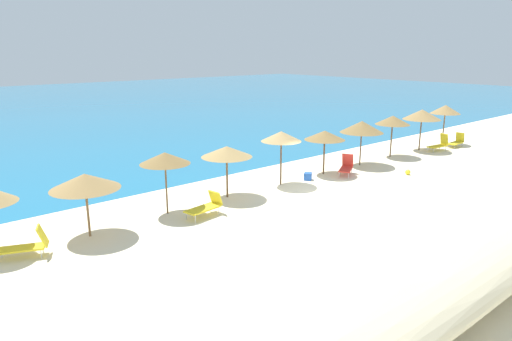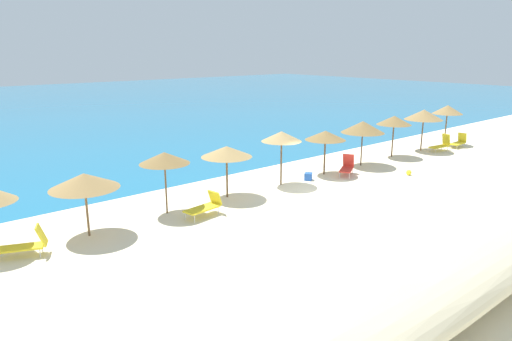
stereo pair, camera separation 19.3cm
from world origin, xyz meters
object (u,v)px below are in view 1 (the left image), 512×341
at_px(beach_umbrella_5, 281,136).
at_px(lounge_chair_2, 439,144).
at_px(beach_umbrella_6, 325,135).
at_px(lounge_chair_4, 206,206).
at_px(beach_umbrella_7, 362,127).
at_px(beach_umbrella_8, 393,120).
at_px(beach_umbrella_9, 422,115).
at_px(beach_umbrella_2, 85,181).
at_px(lounge_chair_1, 457,141).
at_px(beach_umbrella_3, 165,158).
at_px(lounge_chair_0, 27,245).
at_px(lounge_chair_3, 346,166).
at_px(beach_umbrella_10, 445,109).
at_px(cooler_box, 308,176).
at_px(beach_umbrella_4, 227,152).
at_px(beach_ball, 408,172).

distance_m(beach_umbrella_5, lounge_chair_2, 14.48).
height_order(beach_umbrella_6, lounge_chair_4, beach_umbrella_6).
bearing_deg(beach_umbrella_7, lounge_chair_2, -7.49).
distance_m(beach_umbrella_8, beach_umbrella_9, 3.25).
bearing_deg(beach_umbrella_8, beach_umbrella_2, -179.11).
bearing_deg(lounge_chair_1, beach_umbrella_2, 84.31).
height_order(beach_umbrella_3, beach_umbrella_8, beach_umbrella_8).
bearing_deg(lounge_chair_0, lounge_chair_3, -67.97).
height_order(beach_umbrella_10, lounge_chair_4, beach_umbrella_10).
xyz_separation_m(beach_umbrella_5, lounge_chair_4, (-5.70, -1.36, -2.11)).
xyz_separation_m(beach_umbrella_8, lounge_chair_4, (-15.78, -1.38, -1.97)).
bearing_deg(beach_umbrella_2, lounge_chair_0, -169.36).
bearing_deg(beach_umbrella_7, lounge_chair_4, -174.28).
bearing_deg(lounge_chair_2, cooler_box, 93.31).
bearing_deg(lounge_chair_4, beach_umbrella_6, -90.02).
xyz_separation_m(beach_umbrella_2, lounge_chair_1, (26.78, -1.02, -1.78)).
distance_m(beach_umbrella_3, lounge_chair_3, 11.18).
height_order(lounge_chair_0, lounge_chair_2, lounge_chair_2).
relative_size(beach_umbrella_3, cooler_box, 6.26).
distance_m(beach_umbrella_2, beach_umbrella_9, 23.62).
relative_size(beach_umbrella_4, lounge_chair_3, 1.56).
distance_m(beach_umbrella_8, lounge_chair_2, 4.78).
distance_m(lounge_chair_4, cooler_box, 7.51).
relative_size(beach_umbrella_5, beach_umbrella_6, 1.13).
height_order(beach_umbrella_3, lounge_chair_1, beach_umbrella_3).
xyz_separation_m(beach_umbrella_3, beach_umbrella_10, (23.48, -0.10, 0.13)).
relative_size(beach_umbrella_7, lounge_chair_2, 1.57).
bearing_deg(lounge_chair_0, lounge_chair_2, -67.98).
relative_size(beach_umbrella_9, beach_umbrella_10, 0.99).
xyz_separation_m(beach_umbrella_6, beach_umbrella_9, (9.99, -0.13, 0.29)).
height_order(beach_umbrella_8, lounge_chair_3, beach_umbrella_8).
height_order(beach_umbrella_2, beach_umbrella_4, beach_umbrella_4).
distance_m(beach_umbrella_6, lounge_chair_1, 13.34).
distance_m(beach_umbrella_8, lounge_chair_0, 22.79).
distance_m(lounge_chair_1, lounge_chair_2, 2.21).
distance_m(beach_umbrella_3, beach_umbrella_5, 6.78).
height_order(lounge_chair_2, lounge_chair_3, lounge_chair_2).
xyz_separation_m(beach_umbrella_4, lounge_chair_1, (19.90, -1.44, -1.84)).
bearing_deg(lounge_chair_2, beach_umbrella_9, 52.07).
bearing_deg(beach_umbrella_3, beach_umbrella_7, -0.52).
bearing_deg(lounge_chair_1, beach_umbrella_6, 80.99).
bearing_deg(lounge_chair_1, beach_umbrella_3, 83.27).
height_order(lounge_chair_4, beach_ball, lounge_chair_4).
bearing_deg(beach_umbrella_7, beach_umbrella_6, 178.62).
bearing_deg(lounge_chair_3, beach_umbrella_9, -114.91).
distance_m(beach_umbrella_6, lounge_chair_3, 2.16).
height_order(beach_umbrella_5, cooler_box, beach_umbrella_5).
bearing_deg(beach_umbrella_10, beach_umbrella_3, 179.77).
xyz_separation_m(lounge_chair_2, cooler_box, (-12.54, 0.82, -0.25)).
bearing_deg(beach_umbrella_8, cooler_box, -177.63).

